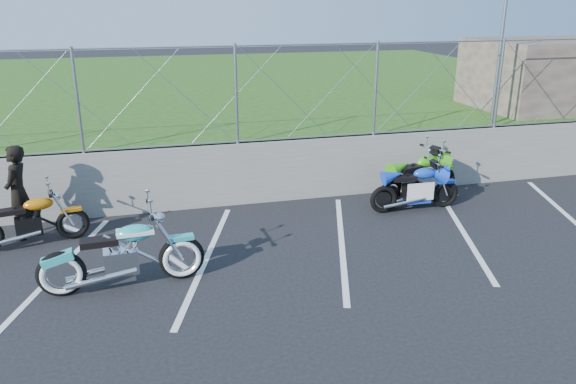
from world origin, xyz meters
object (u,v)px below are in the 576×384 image
object	(u,v)px
naked_orange	(31,223)
sportbike_green	(420,180)
cruiser_turquoise	(125,257)
sportbike_blue	(416,190)
person_standing	(18,193)

from	to	relation	value
naked_orange	sportbike_green	xyz separation A→B (m)	(7.60, 0.33, 0.07)
cruiser_turquoise	naked_orange	bearing A→B (deg)	125.31
sportbike_green	sportbike_blue	world-z (taller)	sportbike_green
sportbike_green	sportbike_blue	size ratio (longest dim) A/B	1.08
person_standing	sportbike_green	bearing A→B (deg)	100.65
sportbike_green	person_standing	world-z (taller)	person_standing
sportbike_green	sportbike_blue	bearing A→B (deg)	-142.16
cruiser_turquoise	person_standing	world-z (taller)	person_standing
cruiser_turquoise	sportbike_blue	size ratio (longest dim) A/B	1.25
cruiser_turquoise	person_standing	bearing A→B (deg)	123.39
cruiser_turquoise	naked_orange	distance (m)	2.54
cruiser_turquoise	naked_orange	size ratio (longest dim) A/B	1.24
sportbike_green	naked_orange	bearing A→B (deg)	164.66
sportbike_blue	person_standing	xyz separation A→B (m)	(-7.53, 0.54, 0.42)
cruiser_turquoise	person_standing	size ratio (longest dim) A/B	1.42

